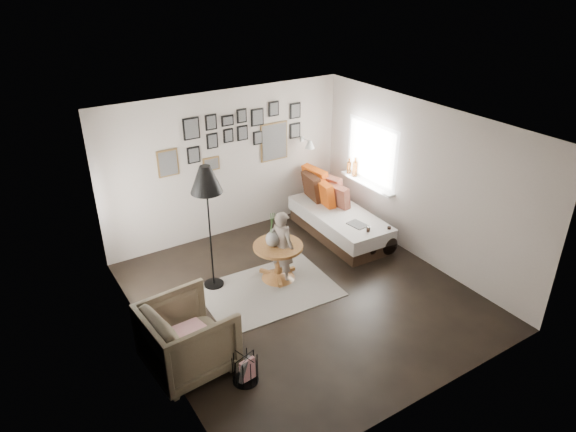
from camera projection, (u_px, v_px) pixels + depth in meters
ground at (303, 295)px, 7.67m from camera, size 4.80×4.80×0.00m
wall_back at (227, 165)px, 8.89m from camera, size 4.50×0.00×4.50m
wall_front at (435, 307)px, 5.28m from camera, size 4.50×0.00×4.50m
wall_left at (145, 265)px, 6.01m from camera, size 0.00×4.80×4.80m
wall_right at (421, 183)px, 8.16m from camera, size 0.00×4.80×4.80m
ceiling at (306, 127)px, 6.50m from camera, size 4.80×4.80×0.00m
door_left at (120, 240)px, 7.03m from camera, size 0.00×2.14×2.14m
window_right at (362, 178)px, 9.30m from camera, size 0.15×1.32×1.30m
gallery_wall at (241, 138)px, 8.82m from camera, size 2.74×0.03×1.08m
wall_sconce at (309, 144)px, 9.36m from camera, size 0.18×0.36×0.16m
rug at (269, 291)px, 7.77m from camera, size 2.02×1.46×0.01m
pedestal_table at (278, 263)px, 7.95m from camera, size 0.77×0.77×0.60m
vase at (273, 236)px, 7.70m from camera, size 0.22×0.22×0.55m
candles at (284, 235)px, 7.79m from camera, size 0.13×0.13×0.28m
daybed at (336, 217)px, 9.24m from camera, size 1.00×2.19×1.04m
magazine_on_daybed at (357, 225)px, 8.65m from camera, size 0.27×0.35×0.02m
armchair at (188, 337)px, 6.15m from camera, size 1.06×1.04×0.90m
armchair_cushion at (188, 332)px, 6.18m from camera, size 0.43×0.44×0.18m
floor_lamp at (206, 184)px, 7.14m from camera, size 0.46×0.46×1.96m
magazine_basket at (245, 369)px, 6.05m from camera, size 0.37×0.37×0.37m
demijohn_large at (367, 245)px, 8.56m from camera, size 0.38×0.38×0.57m
demijohn_small at (388, 244)px, 8.65m from camera, size 0.33×0.33×0.52m
child at (282, 247)px, 7.79m from camera, size 0.40×0.49×1.18m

